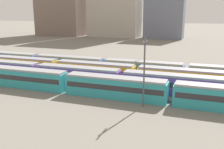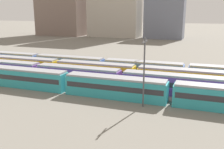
{
  "view_description": "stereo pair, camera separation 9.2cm",
  "coord_description": "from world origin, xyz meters",
  "px_view_note": "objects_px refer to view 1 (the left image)",
  "views": [
    {
      "loc": [
        40.12,
        -40.27,
        14.61
      ],
      "look_at": [
        22.75,
        7.8,
        2.04
      ],
      "focal_mm": 41.16,
      "sensor_mm": 36.0,
      "label": 1
    },
    {
      "loc": [
        40.21,
        -40.24,
        14.61
      ],
      "look_at": [
        22.75,
        7.8,
        2.04
      ],
      "focal_mm": 41.16,
      "sensor_mm": 36.0,
      "label": 2
    }
  ],
  "objects_px": {
    "train_track_1": "(78,75)",
    "train_track_3": "(186,72)",
    "catenary_pole_1": "(144,54)",
    "catenary_pole_2": "(144,70)",
    "train_track_0": "(67,82)"
  },
  "relations": [
    {
      "from": "train_track_1",
      "to": "catenary_pole_1",
      "type": "relative_size",
      "value": 6.36
    },
    {
      "from": "train_track_3",
      "to": "catenary_pole_1",
      "type": "xyz_separation_m",
      "value": [
        -9.96,
        3.21,
        3.01
      ]
    },
    {
      "from": "train_track_0",
      "to": "catenary_pole_2",
      "type": "xyz_separation_m",
      "value": [
        15.05,
        -2.7,
        4.08
      ]
    },
    {
      "from": "train_track_1",
      "to": "catenary_pole_2",
      "type": "distance_m",
      "value": 17.89
    },
    {
      "from": "train_track_1",
      "to": "train_track_3",
      "type": "xyz_separation_m",
      "value": [
        20.63,
        10.4,
        0.0
      ]
    },
    {
      "from": "train_track_0",
      "to": "catenary_pole_2",
      "type": "height_order",
      "value": "catenary_pole_2"
    },
    {
      "from": "train_track_1",
      "to": "train_track_3",
      "type": "height_order",
      "value": "same"
    },
    {
      "from": "train_track_0",
      "to": "train_track_3",
      "type": "distance_m",
      "value": 25.49
    },
    {
      "from": "train_track_0",
      "to": "catenary_pole_2",
      "type": "relative_size",
      "value": 6.89
    },
    {
      "from": "train_track_1",
      "to": "catenary_pole_1",
      "type": "xyz_separation_m",
      "value": [
        10.67,
        13.61,
        3.01
      ]
    },
    {
      "from": "train_track_3",
      "to": "catenary_pole_1",
      "type": "bearing_deg",
      "value": 162.11
    },
    {
      "from": "train_track_0",
      "to": "train_track_3",
      "type": "bearing_deg",
      "value": 37.73
    },
    {
      "from": "train_track_0",
      "to": "train_track_3",
      "type": "xyz_separation_m",
      "value": [
        20.16,
        15.6,
        0.0
      ]
    },
    {
      "from": "catenary_pole_1",
      "to": "catenary_pole_2",
      "type": "bearing_deg",
      "value": -77.31
    },
    {
      "from": "catenary_pole_1",
      "to": "catenary_pole_2",
      "type": "distance_m",
      "value": 22.08
    }
  ]
}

